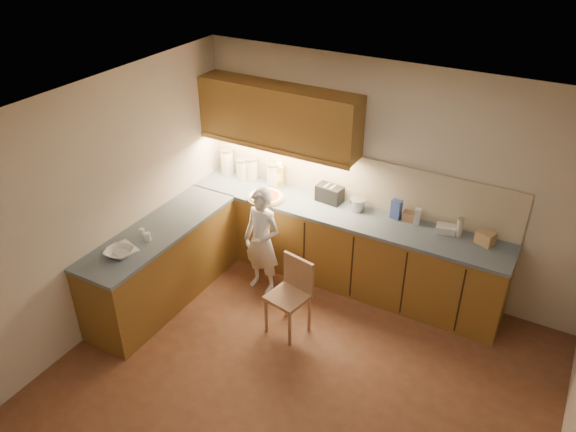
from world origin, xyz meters
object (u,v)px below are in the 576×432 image
object	(u,v)px
child	(262,241)
wooden_chair	(292,290)
oil_jug	(280,175)
toaster	(330,194)
pizza_on_board	(266,197)

from	to	relation	value
child	wooden_chair	distance (m)	0.77
wooden_chair	oil_jug	world-z (taller)	oil_jug
child	toaster	distance (m)	0.96
wooden_chair	pizza_on_board	bearing A→B (deg)	144.57
child	oil_jug	world-z (taller)	child
pizza_on_board	wooden_chair	size ratio (longest dim) A/B	0.53
pizza_on_board	toaster	size ratio (longest dim) A/B	1.39
child	wooden_chair	world-z (taller)	child
child	toaster	xyz separation A→B (m)	(0.46, 0.76, 0.37)
pizza_on_board	wooden_chair	bearing A→B (deg)	-46.36
pizza_on_board	child	bearing A→B (deg)	-64.06
toaster	pizza_on_board	bearing A→B (deg)	-149.97
pizza_on_board	oil_jug	bearing A→B (deg)	92.32
oil_jug	toaster	bearing A→B (deg)	-3.90
child	wooden_chair	size ratio (longest dim) A/B	1.53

